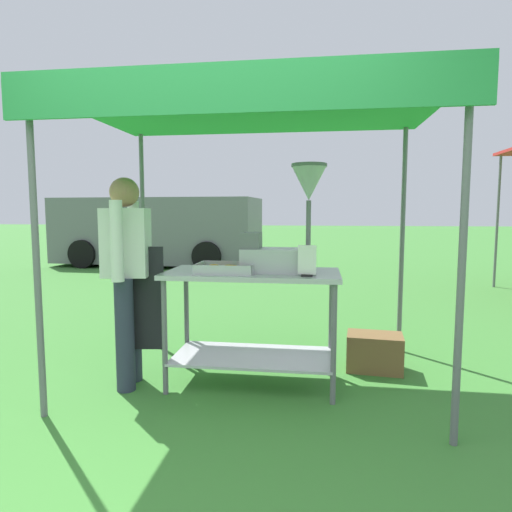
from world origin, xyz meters
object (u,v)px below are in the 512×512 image
at_px(vendor, 128,271).
at_px(stall_canopy, 254,115).
at_px(donut_cart, 252,304).
at_px(donut_tray, 226,269).
at_px(van_grey, 159,230).
at_px(supply_crate, 374,352).
at_px(menu_sign, 307,263).
at_px(donut_fryer, 287,232).

bearing_deg(vendor, stall_canopy, 14.53).
relative_size(stall_canopy, donut_cart, 2.10).
height_order(donut_tray, van_grey, van_grey).
relative_size(supply_crate, van_grey, 0.10).
bearing_deg(menu_sign, donut_cart, 152.96).
distance_m(menu_sign, van_grey, 8.55).
bearing_deg(supply_crate, van_grey, 122.87).
distance_m(donut_tray, menu_sign, 0.62).
xyz_separation_m(donut_cart, supply_crate, (0.99, 0.46, -0.49)).
relative_size(stall_canopy, supply_crate, 5.69).
distance_m(donut_tray, van_grey, 8.18).
xyz_separation_m(donut_tray, donut_fryer, (0.45, 0.08, 0.28)).
height_order(stall_canopy, supply_crate, stall_canopy).
bearing_deg(donut_fryer, vendor, -173.76).
bearing_deg(donut_tray, donut_fryer, 10.30).
bearing_deg(stall_canopy, van_grey, 115.59).
distance_m(donut_fryer, supply_crate, 1.36).
height_order(donut_cart, van_grey, van_grey).
relative_size(donut_tray, supply_crate, 0.88).
bearing_deg(menu_sign, donut_tray, 168.92).
distance_m(menu_sign, vendor, 1.37).
bearing_deg(donut_tray, menu_sign, -11.08).
bearing_deg(supply_crate, donut_cart, -155.30).
distance_m(donut_tray, supply_crate, 1.51).
distance_m(stall_canopy, donut_fryer, 0.94).
bearing_deg(stall_canopy, vendor, -165.47).
relative_size(menu_sign, supply_crate, 0.45).
xyz_separation_m(donut_tray, menu_sign, (0.61, -0.12, 0.07)).
height_order(donut_fryer, van_grey, donut_fryer).
xyz_separation_m(donut_tray, supply_crate, (1.18, 0.55, -0.77)).
height_order(donut_cart, donut_tray, donut_tray).
bearing_deg(donut_tray, stall_canopy, 46.08).
distance_m(vendor, van_grey, 7.96).
bearing_deg(donut_cart, stall_canopy, 90.00).
relative_size(donut_tray, van_grey, 0.08).
height_order(donut_tray, menu_sign, menu_sign).
bearing_deg(donut_tray, vendor, -176.22).
xyz_separation_m(donut_cart, vendor, (-0.94, -0.15, 0.26)).
height_order(stall_canopy, menu_sign, stall_canopy).
height_order(donut_fryer, vendor, donut_fryer).
bearing_deg(vendor, menu_sign, -2.90).
bearing_deg(menu_sign, stall_canopy, 143.29).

